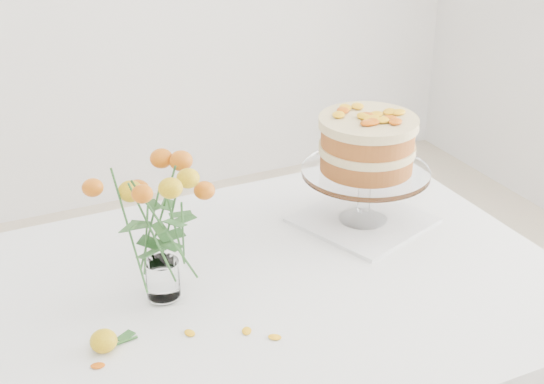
% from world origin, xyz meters
% --- Properties ---
extents(table, '(1.43, 0.93, 0.76)m').
position_xyz_m(table, '(0.00, 0.00, 0.67)').
color(table, tan).
rests_on(table, ground).
extents(napkin, '(0.35, 0.35, 0.01)m').
position_xyz_m(napkin, '(0.41, 0.14, 0.76)').
color(napkin, white).
rests_on(napkin, table).
extents(cake_stand, '(0.30, 0.30, 0.27)m').
position_xyz_m(cake_stand, '(0.41, 0.14, 0.95)').
color(cake_stand, white).
rests_on(cake_stand, napkin).
extents(rose_vase, '(0.26, 0.26, 0.35)m').
position_xyz_m(rose_vase, '(-0.13, 0.04, 0.96)').
color(rose_vase, white).
rests_on(rose_vase, table).
extents(loose_rose_near, '(0.09, 0.05, 0.04)m').
position_xyz_m(loose_rose_near, '(-0.28, -0.08, 0.78)').
color(loose_rose_near, yellow).
rests_on(loose_rose_near, table).
extents(stray_petal_a, '(0.03, 0.02, 0.00)m').
position_xyz_m(stray_petal_a, '(-0.12, -0.10, 0.76)').
color(stray_petal_a, '#FDB010').
rests_on(stray_petal_a, table).
extents(stray_petal_b, '(0.03, 0.02, 0.00)m').
position_xyz_m(stray_petal_b, '(-0.02, -0.14, 0.76)').
color(stray_petal_b, '#FDB010').
rests_on(stray_petal_b, table).
extents(stray_petal_c, '(0.03, 0.02, 0.00)m').
position_xyz_m(stray_petal_c, '(0.02, -0.18, 0.76)').
color(stray_petal_c, '#FDB010').
rests_on(stray_petal_c, table).
extents(stray_petal_d, '(0.03, 0.02, 0.00)m').
position_xyz_m(stray_petal_d, '(-0.26, -0.05, 0.76)').
color(stray_petal_d, '#FDB010').
rests_on(stray_petal_d, table).
extents(stray_petal_e, '(0.03, 0.02, 0.00)m').
position_xyz_m(stray_petal_e, '(-0.30, -0.12, 0.76)').
color(stray_petal_e, '#FDB010').
rests_on(stray_petal_e, table).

